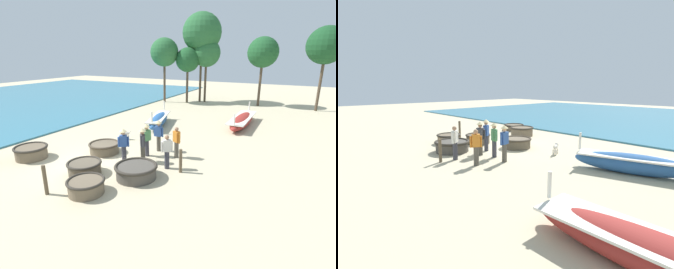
{
  "view_description": "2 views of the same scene",
  "coord_description": "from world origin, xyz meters",
  "views": [
    {
      "loc": [
        8.61,
        -8.52,
        4.92
      ],
      "look_at": [
        2.89,
        2.3,
        1.18
      ],
      "focal_mm": 28.0,
      "sensor_mm": 36.0,
      "label": 1
    },
    {
      "loc": [
        9.62,
        11.32,
        3.36
      ],
      "look_at": [
        1.71,
        2.59,
        1.17
      ],
      "focal_mm": 28.0,
      "sensor_mm": 36.0,
      "label": 2
    }
  ],
  "objects": [
    {
      "name": "ground_plane",
      "position": [
        0.0,
        0.0,
        0.0
      ],
      "size": [
        80.0,
        80.0,
        0.0
      ],
      "primitive_type": "plane",
      "color": "#C6B793"
    },
    {
      "name": "coracle_front_left",
      "position": [
        -0.3,
        1.26,
        0.3
      ],
      "size": [
        1.6,
        1.6,
        0.56
      ],
      "color": "brown",
      "rests_on": "ground"
    },
    {
      "name": "coracle_weathered",
      "position": [
        0.63,
        -1.08,
        0.3
      ],
      "size": [
        1.48,
        1.48,
        0.56
      ],
      "color": "brown",
      "rests_on": "ground"
    },
    {
      "name": "coracle_upturned",
      "position": [
        2.81,
        -0.37,
        0.32
      ],
      "size": [
        1.8,
        1.8,
        0.59
      ],
      "color": "#4C473F",
      "rests_on": "ground"
    },
    {
      "name": "coracle_nearest",
      "position": [
        1.9,
        -2.28,
        0.3
      ],
      "size": [
        1.41,
        1.41,
        0.55
      ],
      "color": "brown",
      "rests_on": "ground"
    },
    {
      "name": "coracle_beside_post",
      "position": [
        -2.99,
        -1.0,
        0.34
      ],
      "size": [
        1.59,
        1.59,
        0.63
      ],
      "color": "brown",
      "rests_on": "ground"
    },
    {
      "name": "long_boat_white_hull",
      "position": [
        -0.54,
        7.37,
        0.41
      ],
      "size": [
        2.23,
        4.51,
        1.45
      ],
      "color": "#285693",
      "rests_on": "ground"
    },
    {
      "name": "long_boat_ochre_hull",
      "position": [
        4.78,
        10.12,
        0.39
      ],
      "size": [
        1.26,
        5.52,
        1.35
      ],
      "color": "maroon",
      "rests_on": "ground"
    },
    {
      "name": "fisherman_by_coracle",
      "position": [
        1.88,
        1.94,
        0.96
      ],
      "size": [
        0.36,
        0.5,
        1.67
      ],
      "color": "#383842",
      "rests_on": "ground"
    },
    {
      "name": "fisherman_standing_right",
      "position": [
        2.14,
        1.18,
        0.96
      ],
      "size": [
        0.38,
        0.44,
        1.67
      ],
      "color": "#4C473D",
      "rests_on": "ground"
    },
    {
      "name": "fisherman_crouching",
      "position": [
        3.49,
        1.06,
        0.84
      ],
      "size": [
        0.44,
        0.38,
        1.57
      ],
      "color": "#383842",
      "rests_on": "ground"
    },
    {
      "name": "fisherman_with_hat",
      "position": [
        1.4,
        0.7,
        0.96
      ],
      "size": [
        0.46,
        0.37,
        1.67
      ],
      "color": "#383842",
      "rests_on": "ground"
    },
    {
      "name": "fisherman_standing_left",
      "position": [
        2.04,
        2.85,
        0.96
      ],
      "size": [
        0.53,
        0.36,
        1.67
      ],
      "color": "#4C473D",
      "rests_on": "ground"
    },
    {
      "name": "fisherman_hauling",
      "position": [
        3.29,
        2.43,
        0.84
      ],
      "size": [
        0.48,
        0.36,
        1.57
      ],
      "color": "#4C473D",
      "rests_on": "ground"
    },
    {
      "name": "dog",
      "position": [
        -0.74,
        3.57,
        0.37
      ],
      "size": [
        0.64,
        0.4,
        0.55
      ],
      "color": "beige",
      "rests_on": "ground"
    },
    {
      "name": "mooring_post_shoreline",
      "position": [
        0.67,
        -3.02,
        0.57
      ],
      "size": [
        0.14,
        0.14,
        1.15
      ],
      "primitive_type": "cylinder",
      "color": "brown",
      "rests_on": "ground"
    },
    {
      "name": "mooring_post_mid_beach",
      "position": [
        4.21,
        0.98,
        0.53
      ],
      "size": [
        0.14,
        0.14,
        1.06
      ],
      "primitive_type": "cylinder",
      "color": "brown",
      "rests_on": "ground"
    },
    {
      "name": "tree_rightmost",
      "position": [
        -1.04,
        18.2,
        5.06
      ],
      "size": [
        2.86,
        2.86,
        6.52
      ],
      "color": "#4C3D2D",
      "rests_on": "ground"
    },
    {
      "name": "tree_center",
      "position": [
        9.56,
        18.53,
        5.66
      ],
      "size": [
        3.2,
        3.2,
        7.28
      ],
      "color": "#4C3D2D",
      "rests_on": "ground"
    },
    {
      "name": "tree_leftmost",
      "position": [
        -2.65,
        17.13,
        4.37
      ],
      "size": [
        2.48,
        2.48,
        5.64
      ],
      "color": "#4C3D2D",
      "rests_on": "ground"
    },
    {
      "name": "tree_right_mid",
      "position": [
        4.44,
        18.7,
        5.1
      ],
      "size": [
        2.89,
        2.89,
        6.57
      ],
      "color": "#4C3D2D",
      "rests_on": "ground"
    },
    {
      "name": "tree_left_mid",
      "position": [
        -4.88,
        16.22,
        5.12
      ],
      "size": [
        2.9,
        2.9,
        6.6
      ],
      "color": "#4C3D2D",
      "rests_on": "ground"
    },
    {
      "name": "tree_tall_back",
      "position": [
        -1.64,
        18.28,
        7.05
      ],
      "size": [
        3.98,
        3.98,
        9.07
      ],
      "color": "#4C3D2D",
      "rests_on": "ground"
    }
  ]
}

